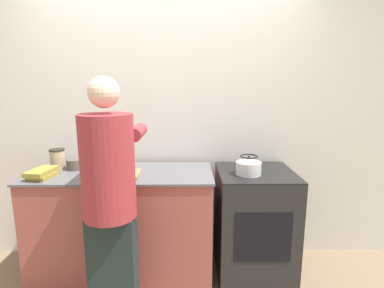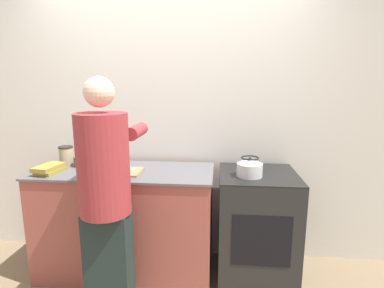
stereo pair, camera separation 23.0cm
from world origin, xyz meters
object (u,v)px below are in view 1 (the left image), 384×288
person (110,198)px  knife (118,172)px  oven (254,223)px  cutting_board (122,174)px  kettle (249,167)px  bowl_prep (75,164)px  canister_jar (57,159)px

person → knife: size_ratio=6.98×
oven → cutting_board: 1.18m
knife → kettle: 1.03m
kettle → bowl_prep: size_ratio=1.44×
person → canister_jar: person is taller
knife → cutting_board: bearing=-24.5°
canister_jar → person: bearing=-47.1°
oven → cutting_board: (-1.08, -0.09, 0.47)m
knife → canister_jar: (-0.55, 0.21, 0.06)m
cutting_board → canister_jar: 0.62m
person → kettle: 1.08m
oven → canister_jar: (-1.67, 0.12, 0.54)m
canister_jar → bowl_prep: bearing=-13.2°
knife → person: bearing=-107.3°
oven → bowl_prep: bearing=177.0°
cutting_board → kettle: bearing=0.5°
person → knife: (-0.06, 0.45, 0.04)m
oven → person: (-1.06, -0.54, 0.45)m
canister_jar → cutting_board: bearing=-19.4°
cutting_board → canister_jar: (-0.59, 0.21, 0.07)m
cutting_board → bowl_prep: size_ratio=2.04×
oven → knife: (-1.11, -0.09, 0.48)m
oven → knife: bearing=-175.3°
oven → kettle: bearing=-134.9°
kettle → canister_jar: canister_jar is taller
person → canister_jar: bearing=132.9°
bowl_prep → canister_jar: canister_jar is taller
person → cutting_board: size_ratio=5.95×
oven → cutting_board: size_ratio=3.27×
oven → kettle: size_ratio=4.62×
bowl_prep → canister_jar: (-0.16, 0.04, 0.04)m
bowl_prep → kettle: bearing=-6.4°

